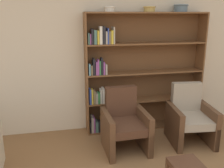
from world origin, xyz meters
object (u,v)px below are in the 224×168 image
at_px(armchair_cushioned, 190,118).
at_px(bookshelf, 135,75).
at_px(bowl_cream, 181,8).
at_px(bowl_terracotta, 110,9).
at_px(armchair_leather, 125,124).
at_px(bowl_brass, 149,9).

bearing_deg(armchair_cushioned, bookshelf, -36.36).
xyz_separation_m(bowl_cream, armchair_cushioned, (-0.04, -0.66, -1.70)).
bearing_deg(bowl_terracotta, armchair_leather, -82.03).
bearing_deg(armchair_cushioned, bowl_terracotta, -22.57).
height_order(bowl_cream, armchair_cushioned, bowl_cream).
distance_m(bowl_terracotta, armchair_cushioned, 2.15).
distance_m(bookshelf, armchair_cushioned, 1.16).
relative_size(bowl_terracotta, armchair_leather, 0.18).
height_order(bookshelf, bowl_terracotta, bowl_terracotta).
height_order(bowl_brass, bowl_cream, bowl_cream).
bearing_deg(bookshelf, armchair_cushioned, -43.08).
relative_size(bowl_terracotta, bowl_cream, 0.70).
height_order(bowl_terracotta, armchair_leather, bowl_terracotta).
xyz_separation_m(bookshelf, bowl_cream, (0.77, -0.02, 1.12)).
bearing_deg(bowl_cream, armchair_leather, -149.66).
bearing_deg(bowl_brass, bowl_cream, 0.00).
distance_m(bookshelf, bowl_cream, 1.36).
xyz_separation_m(armchair_leather, armchair_cushioned, (1.08, -0.00, 0.00)).
distance_m(bookshelf, armchair_leather, 0.96).
relative_size(armchair_leather, armchair_cushioned, 1.00).
height_order(bowl_brass, armchair_leather, bowl_brass).
height_order(bowl_cream, armchair_leather, bowl_cream).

